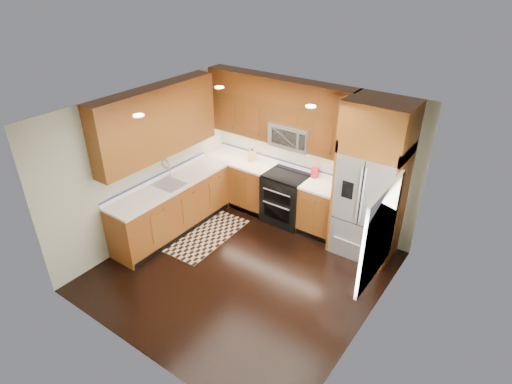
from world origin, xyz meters
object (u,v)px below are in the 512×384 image
Objects in this scene: refrigerator at (371,181)px; utensil_crock at (315,170)px; range at (286,198)px; knife_block at (252,156)px; rug at (203,233)px.

refrigerator is 6.79× the size of utensil_crock.
range is at bearing -154.02° from utensil_crock.
utensil_crock is (1.30, 0.09, 0.03)m from knife_block.
refrigerator is at bearing 24.00° from rug.
refrigerator is at bearing -1.40° from range.
utensil_crock is (0.44, 0.21, 0.60)m from range.
knife_block is at bearing -176.00° from utensil_crock.
refrigerator is 10.35× the size of knife_block.
knife_block reaches higher than rug.
knife_block is at bearing 84.07° from rug.
utensil_crock is at bearing 4.00° from knife_block.
refrigerator is 3.07m from rug.
refrigerator is at bearing -12.81° from utensil_crock.
knife_block reaches higher than range.
range is at bearing 178.60° from refrigerator.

